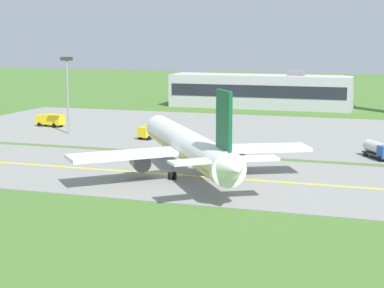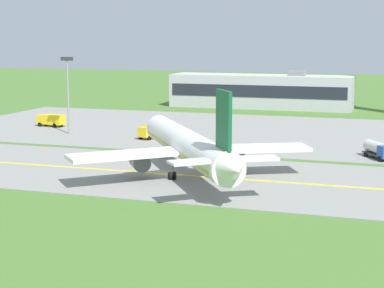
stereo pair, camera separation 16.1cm
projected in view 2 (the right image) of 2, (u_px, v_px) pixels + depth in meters
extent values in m
plane|color=#47702D|center=(169.00, 175.00, 85.89)|extent=(500.00, 500.00, 0.00)
cube|color=gray|center=(169.00, 174.00, 85.88)|extent=(240.00, 28.00, 0.10)
cube|color=gray|center=(293.00, 134.00, 122.16)|extent=(140.00, 52.00, 0.10)
cube|color=yellow|center=(169.00, 174.00, 85.87)|extent=(220.00, 0.60, 0.01)
cylinder|color=white|center=(187.00, 145.00, 84.68)|extent=(22.33, 30.42, 4.00)
cone|color=white|center=(157.00, 127.00, 101.95)|extent=(4.60, 4.28, 3.80)
cone|color=white|center=(234.00, 169.00, 67.16)|extent=(4.61, 4.55, 3.40)
cube|color=gold|center=(187.00, 149.00, 84.77)|extent=(20.88, 28.21, 0.36)
cube|color=#1E232D|center=(160.00, 124.00, 99.74)|extent=(3.83, 3.39, 0.70)
cube|color=white|center=(127.00, 155.00, 80.39)|extent=(14.36, 13.61, 0.50)
cylinder|color=#47474C|center=(140.00, 162.00, 83.06)|extent=(3.81, 4.10, 2.30)
cylinder|color=black|center=(138.00, 159.00, 84.58)|extent=(1.88, 1.38, 2.10)
cube|color=white|center=(253.00, 148.00, 84.97)|extent=(15.59, 10.89, 0.50)
cylinder|color=#47474C|center=(234.00, 157.00, 86.56)|extent=(3.81, 4.10, 2.30)
cylinder|color=black|center=(230.00, 155.00, 88.08)|extent=(1.88, 1.38, 2.10)
cube|color=#145938|center=(224.00, 120.00, 69.58)|extent=(2.79, 3.87, 6.50)
cube|color=white|center=(196.00, 162.00, 69.27)|extent=(6.14, 5.70, 0.30)
cube|color=white|center=(251.00, 159.00, 70.99)|extent=(6.42, 4.94, 0.30)
cylinder|color=slate|center=(165.00, 149.00, 97.49)|extent=(0.24, 0.24, 1.65)
cylinder|color=black|center=(165.00, 155.00, 97.62)|extent=(0.91, 1.11, 1.10)
cylinder|color=slate|center=(172.00, 170.00, 82.56)|extent=(0.24, 0.24, 1.65)
cylinder|color=black|center=(170.00, 176.00, 82.62)|extent=(0.91, 1.11, 1.10)
cylinder|color=black|center=(174.00, 176.00, 82.77)|extent=(0.91, 1.11, 1.10)
cylinder|color=slate|center=(210.00, 167.00, 83.96)|extent=(0.24, 0.24, 1.65)
cylinder|color=black|center=(208.00, 174.00, 84.02)|extent=(0.91, 1.11, 1.10)
cylinder|color=black|center=(212.00, 173.00, 84.17)|extent=(0.91, 1.11, 1.10)
cube|color=yellow|center=(43.00, 119.00, 132.19)|extent=(2.06, 2.23, 1.80)
cube|color=#1E232D|center=(40.00, 117.00, 132.48)|extent=(0.38, 1.84, 0.81)
cube|color=yellow|center=(54.00, 120.00, 130.87)|extent=(4.45, 2.67, 2.00)
cylinder|color=orange|center=(43.00, 114.00, 132.03)|extent=(0.20, 0.20, 0.18)
cylinder|color=black|center=(40.00, 125.00, 131.48)|extent=(0.93, 0.42, 0.90)
cylinder|color=black|center=(46.00, 124.00, 133.25)|extent=(0.93, 0.42, 0.90)
cylinder|color=black|center=(55.00, 126.00, 129.76)|extent=(0.93, 0.42, 0.90)
cylinder|color=black|center=(61.00, 125.00, 131.62)|extent=(0.93, 0.42, 0.90)
cylinder|color=silver|center=(375.00, 147.00, 97.40)|extent=(3.79, 4.51, 1.80)
cube|color=#383838|center=(375.00, 154.00, 97.57)|extent=(4.04, 4.67, 0.24)
cylinder|color=black|center=(379.00, 159.00, 94.50)|extent=(0.74, 0.92, 0.90)
cylinder|color=black|center=(378.00, 154.00, 98.68)|extent=(0.74, 0.92, 0.90)
cylinder|color=black|center=(366.00, 155.00, 98.15)|extent=(0.74, 0.92, 0.90)
cube|color=yellow|center=(145.00, 132.00, 114.42)|extent=(2.45, 2.32, 1.80)
cube|color=#1E232D|center=(142.00, 131.00, 113.75)|extent=(1.79, 0.67, 0.81)
cube|color=yellow|center=(155.00, 129.00, 116.80)|extent=(3.28, 4.64, 2.00)
cylinder|color=orange|center=(145.00, 126.00, 114.25)|extent=(0.20, 0.20, 0.18)
cylinder|color=black|center=(149.00, 138.00, 114.02)|extent=(0.56, 0.95, 0.90)
cylinder|color=black|center=(141.00, 137.00, 115.17)|extent=(0.56, 0.95, 0.90)
cylinder|color=black|center=(163.00, 136.00, 117.06)|extent=(0.56, 0.95, 0.90)
cylinder|color=black|center=(154.00, 135.00, 118.27)|extent=(0.56, 0.95, 0.90)
cube|color=#B2B2B7|center=(261.00, 91.00, 166.95)|extent=(47.30, 11.16, 8.56)
cube|color=#1E232D|center=(256.00, 91.00, 161.61)|extent=(45.41, 0.10, 3.08)
cube|color=slate|center=(297.00, 73.00, 163.23)|extent=(4.00, 4.00, 1.20)
cylinder|color=gray|center=(68.00, 98.00, 120.62)|extent=(0.36, 0.36, 14.00)
cube|color=#333333|center=(67.00, 59.00, 119.39)|extent=(2.40, 0.50, 0.70)
cone|color=orange|center=(44.00, 148.00, 104.51)|extent=(0.44, 0.44, 0.60)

